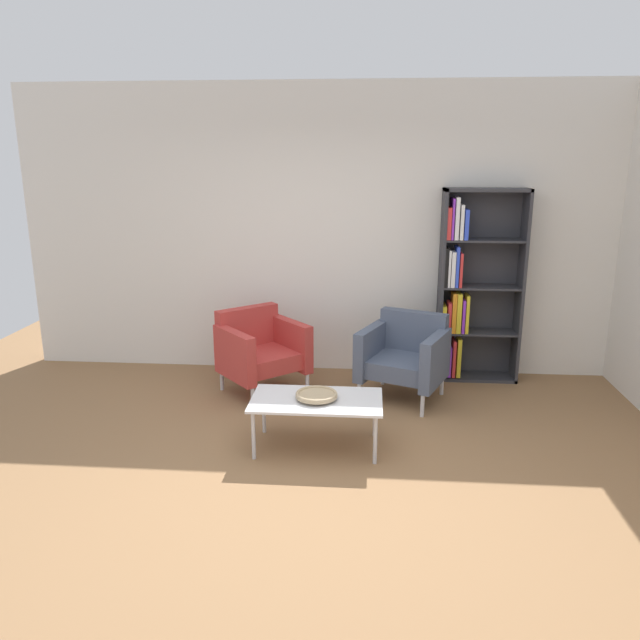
% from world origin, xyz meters
% --- Properties ---
extents(ground_plane, '(8.32, 8.32, 0.00)m').
position_xyz_m(ground_plane, '(0.00, 0.00, 0.00)').
color(ground_plane, olive).
extents(plaster_back_panel, '(6.40, 0.12, 2.90)m').
position_xyz_m(plaster_back_panel, '(0.00, 2.46, 1.45)').
color(plaster_back_panel, silver).
rests_on(plaster_back_panel, ground_plane).
extents(bookshelf_tall, '(0.80, 0.30, 1.90)m').
position_xyz_m(bookshelf_tall, '(1.38, 2.24, 0.93)').
color(bookshelf_tall, '#333338').
rests_on(bookshelf_tall, ground_plane).
extents(coffee_table_low, '(1.00, 0.56, 0.40)m').
position_xyz_m(coffee_table_low, '(-0.01, 0.56, 0.37)').
color(coffee_table_low, silver).
rests_on(coffee_table_low, ground_plane).
extents(decorative_bowl, '(0.32, 0.32, 0.05)m').
position_xyz_m(decorative_bowl, '(-0.01, 0.56, 0.43)').
color(decorative_bowl, tan).
rests_on(decorative_bowl, coffee_table_low).
extents(armchair_by_bookshelf, '(0.90, 0.87, 0.78)m').
position_xyz_m(armchair_by_bookshelf, '(0.72, 1.66, 0.41)').
color(armchair_by_bookshelf, '#4C566B').
rests_on(armchair_by_bookshelf, ground_plane).
extents(armchair_near_window, '(0.95, 0.94, 0.78)m').
position_xyz_m(armchair_near_window, '(-0.65, 1.72, 0.41)').
color(armchair_near_window, '#B73833').
rests_on(armchair_near_window, ground_plane).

